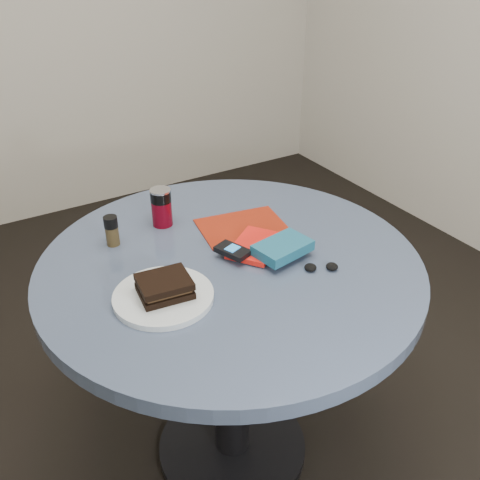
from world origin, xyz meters
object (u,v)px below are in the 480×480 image
sandwich (165,286)px  mp3_player (233,251)px  red_book (256,246)px  table (231,309)px  plate (163,297)px  pepper_grinder (112,231)px  headphones (321,267)px  soda_can (161,207)px  magazine (243,227)px  novel (283,248)px

sandwich → mp3_player: (0.22, 0.07, -0.01)m
red_book → mp3_player: 0.08m
table → red_book: 0.19m
table → plate: (-0.22, -0.07, 0.17)m
sandwich → table: bearing=17.5°
pepper_grinder → headphones: (0.41, -0.39, -0.03)m
soda_can → magazine: 0.24m
soda_can → mp3_player: bearing=-73.1°
red_book → table: bearing=149.8°
headphones → pepper_grinder: bearing=136.3°
plate → soda_can: 0.36m
soda_can → novel: 0.38m
mp3_player → headphones: bearing=-43.7°
table → pepper_grinder: pepper_grinder is taller
mp3_player → pepper_grinder: bearing=136.2°
sandwich → headphones: 0.40m
magazine → novel: 0.19m
pepper_grinder → magazine: pepper_grinder is taller
sandwich → magazine: (0.33, 0.19, -0.03)m
table → sandwich: bearing=-162.5°
sandwich → mp3_player: size_ratio=1.27×
pepper_grinder → table: bearing=-44.4°
mp3_player → red_book: bearing=7.2°
table → novel: novel is taller
table → red_book: size_ratio=6.05×
plate → soda_can: (0.15, 0.33, 0.05)m
magazine → novel: bearing=-78.9°
table → pepper_grinder: size_ratio=11.75×
magazine → mp3_player: mp3_player is taller
table → novel: (0.12, -0.06, 0.20)m
novel → table: bearing=141.5°
sandwich → pepper_grinder: (-0.02, 0.30, 0.01)m
plate → mp3_player: (0.23, 0.07, 0.02)m
soda_can → novel: soda_can is taller
soda_can → red_book: size_ratio=0.68×
sandwich → red_book: sandwich is taller
red_book → headphones: same height
red_book → headphones: (0.09, -0.17, -0.00)m
pepper_grinder → mp3_player: pepper_grinder is taller
sandwich → mp3_player: 0.23m
pepper_grinder → red_book: bearing=-34.8°
soda_can → red_book: bearing=-58.2°
novel → mp3_player: size_ratio=1.43×
red_book → novel: size_ratio=1.14×
plate → magazine: plate is taller
sandwich → pepper_grinder: pepper_grinder is taller
mp3_player → headphones: mp3_player is taller
table → magazine: (0.12, 0.13, 0.17)m
sandwich → soda_can: soda_can is taller
magazine → red_book: 0.12m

